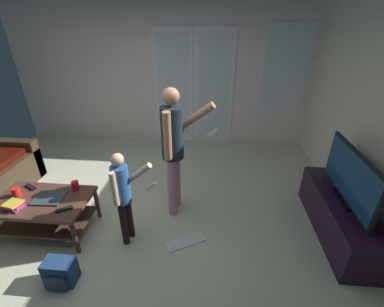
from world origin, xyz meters
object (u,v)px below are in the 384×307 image
book_stack (13,205)px  tv_stand (338,217)px  flat_screen_tv (351,177)px  person_child (123,192)px  coffee_table (44,208)px  cup_by_laptop (16,192)px  cup_near_edge (75,186)px  loose_keyboard (186,242)px  laptop_closed (49,198)px  dvd_remote_slim (31,187)px  tv_remote_black (64,209)px  person_adult (174,143)px  backpack (60,272)px

book_stack → tv_stand: bearing=6.9°
flat_screen_tv → person_child: bearing=-172.0°
tv_stand → book_stack: bearing=-173.1°
coffee_table → cup_by_laptop: bearing=171.9°
coffee_table → cup_near_edge: bearing=34.8°
loose_keyboard → cup_near_edge: bearing=168.7°
laptop_closed → dvd_remote_slim: bearing=148.8°
tv_remote_black → cup_near_edge: bearing=63.2°
coffee_table → cup_near_edge: cup_near_edge is taller
person_adult → cup_by_laptop: person_adult is taller
person_child → dvd_remote_slim: 1.29m
person_child → dvd_remote_slim: bearing=168.7°
loose_keyboard → dvd_remote_slim: size_ratio=2.63×
coffee_table → laptop_closed: 0.16m
backpack → cup_near_edge: 0.96m
cup_by_laptop → person_adult: bearing=15.1°
person_child → dvd_remote_slim: (-1.25, 0.25, -0.20)m
person_child → tv_remote_black: person_child is taller
dvd_remote_slim → book_stack: book_stack is taller
flat_screen_tv → backpack: 3.08m
person_child → laptop_closed: (-0.91, 0.07, -0.20)m
backpack → loose_keyboard: (1.14, 0.59, -0.12)m
backpack → coffee_table: bearing=128.3°
book_stack → coffee_table: bearing=37.1°
coffee_table → loose_keyboard: size_ratio=2.35×
person_adult → book_stack: size_ratio=6.94×
cup_by_laptop → coffee_table: bearing=-8.1°
person_adult → tv_stand: bearing=-7.0°
coffee_table → cup_by_laptop: size_ratio=9.94×
flat_screen_tv → laptop_closed: 3.32m
flat_screen_tv → tv_remote_black: size_ratio=6.47×
person_adult → dvd_remote_slim: 1.80m
backpack → cup_by_laptop: size_ratio=2.67×
loose_keyboard → cup_by_laptop: size_ratio=4.23×
tv_remote_black → person_adult: bearing=-3.2°
loose_keyboard → laptop_closed: size_ratio=1.37×
flat_screen_tv → backpack: bearing=-162.2°
cup_near_edge → cup_by_laptop: (-0.62, -0.17, -0.00)m
coffee_table → flat_screen_tv: bearing=4.8°
laptop_closed → loose_keyboard: bearing=-5.7°
laptop_closed → tv_remote_black: bearing=-34.6°
backpack → book_stack: book_stack is taller
backpack → tv_stand: bearing=17.7°
cup_near_edge → dvd_remote_slim: cup_near_edge is taller
coffee_table → backpack: size_ratio=3.72×
person_adult → person_child: 0.79m
person_child → dvd_remote_slim: person_child is taller
backpack → flat_screen_tv: bearing=17.8°
flat_screen_tv → tv_stand: bearing=-65.6°
coffee_table → person_adult: 1.67m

